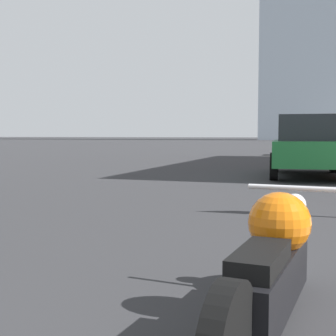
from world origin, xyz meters
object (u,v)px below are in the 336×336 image
Objects in this scene: parked_car_green at (307,146)px; parked_car_yellow at (313,141)px; motorcycle at (273,266)px; parked_car_blue at (321,139)px.

parked_car_green is 1.06× the size of parked_car_yellow.
motorcycle is 34.33m from parked_car_blue.
parked_car_green is at bearing 96.19° from motorcycle.
parked_car_blue is at bearing 84.48° from parked_car_green.
parked_car_yellow is at bearing -86.43° from parked_car_blue.
parked_car_blue is (0.25, 10.46, 0.04)m from parked_car_yellow.
parked_car_blue is at bearing 84.44° from parked_car_yellow.
motorcycle is 23.87m from parked_car_yellow.
motorcycle is 10.69m from parked_car_green.
parked_car_blue is (-0.21, 34.32, 0.46)m from motorcycle.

